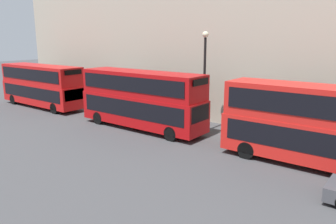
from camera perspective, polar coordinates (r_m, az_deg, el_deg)
name	(u,v)px	position (r m, az deg, el deg)	size (l,w,h in m)	color
bus_leading	(323,124)	(18.86, 25.45, -1.90)	(2.59, 10.53, 4.36)	red
bus_second_in_queue	(141,98)	(24.66, -4.68, 2.53)	(2.59, 10.47, 4.36)	#B20C0F
bus_third_in_queue	(41,84)	(34.90, -21.17, 4.55)	(2.59, 10.48, 4.15)	red
street_lamp	(205,72)	(23.55, 6.39, 6.92)	(0.44, 0.44, 7.23)	black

